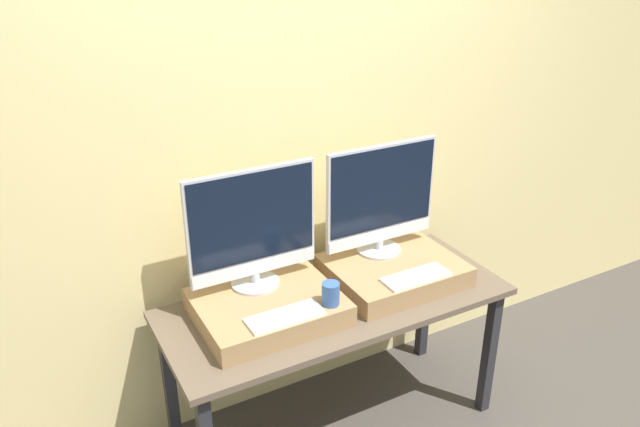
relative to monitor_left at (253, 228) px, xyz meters
The scene contains 9 objects.
wall_back 0.45m from the monitor_left, 36.78° to the left, with size 8.00×0.04×2.60m.
workbench 0.57m from the monitor_left, 24.88° to the right, with size 1.55×0.63×0.72m.
wooden_riser_left 0.34m from the monitor_left, 90.00° to the right, with size 0.59×0.48×0.10m.
monitor_left is the anchor object (origin of this frame).
keyboard_left 0.39m from the monitor_left, 90.00° to the right, with size 0.31×0.12×0.01m.
mug 0.42m from the monitor_left, 54.74° to the right, with size 0.07×0.07×0.10m.
wooden_riser_right 0.72m from the monitor_left, 10.89° to the right, with size 0.59×0.48×0.10m.
monitor_right 0.64m from the monitor_left, ahead, with size 0.57×0.21×0.53m.
keyboard_right 0.75m from the monitor_left, 24.65° to the right, with size 0.31×0.12×0.01m.
Camera 1 is at (-1.19, -1.70, 2.22)m, focal length 35.00 mm.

